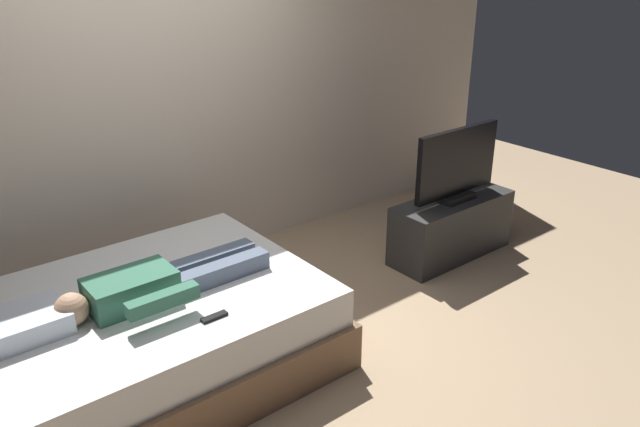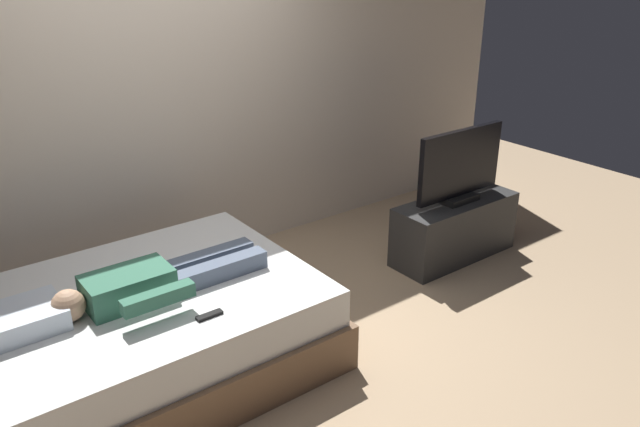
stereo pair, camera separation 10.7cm
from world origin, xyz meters
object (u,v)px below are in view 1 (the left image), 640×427
Objects in this scene: bed at (150,333)px; tv_stand at (451,227)px; remote at (214,317)px; tv at (457,166)px; person at (154,285)px; pillow at (18,326)px.

tv_stand is (2.61, -0.11, -0.01)m from bed.
bed is 2.61m from tv_stand.
remote is (0.18, -0.49, 0.29)m from bed.
remote is at bearing -171.09° from tv.
person reaches higher than tv_stand.
tv reaches higher than pillow.
person reaches higher than bed.
tv_stand is (2.43, 0.38, -0.30)m from remote.
tv reaches higher than person.
tv_stand is at bearing -2.33° from bed.
tv_stand is at bearing -0.53° from person.
pillow is 3.32m from tv_stand.
tv is (3.30, -0.11, 0.18)m from pillow.
remote is at bearing -69.72° from bed.
remote is 0.17× the size of tv.
bed is 13.42× the size of remote.
person is 2.61m from tv_stand.
tv_stand is at bearing -1.85° from pillow.
person is 2.59m from tv.
tv is at bearing -0.53° from person.
person reaches higher than pillow.
bed reaches higher than tv_stand.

